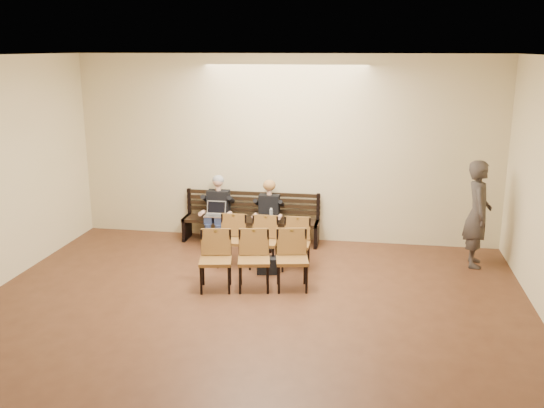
{
  "coord_description": "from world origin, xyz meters",
  "views": [
    {
      "loc": [
        1.64,
        -6.14,
        3.61
      ],
      "look_at": [
        -0.09,
        4.05,
        0.92
      ],
      "focal_mm": 40.0,
      "sensor_mm": 36.0,
      "label": 1
    }
  ],
  "objects": [
    {
      "name": "passerby",
      "position": [
        3.4,
        4.05,
        1.04
      ],
      "size": [
        0.54,
        0.79,
        2.09
      ],
      "primitive_type": "imported",
      "rotation": [
        0.0,
        0.0,
        1.52
      ],
      "color": "#38322E",
      "rests_on": "ground"
    },
    {
      "name": "ground",
      "position": [
        0.0,
        0.0,
        0.0
      ],
      "size": [
        10.0,
        10.0,
        0.0
      ],
      "primitive_type": "plane",
      "color": "brown",
      "rests_on": "ground"
    },
    {
      "name": "water_bottle",
      "position": [
        -0.14,
        4.28,
        0.56
      ],
      "size": [
        0.08,
        0.08,
        0.22
      ],
      "primitive_type": "cylinder",
      "rotation": [
        0.0,
        0.0,
        -0.2
      ],
      "color": "silver",
      "rests_on": "bench"
    },
    {
      "name": "seated_woman",
      "position": [
        -0.24,
        4.53,
        0.54
      ],
      "size": [
        0.47,
        0.65,
        1.09
      ],
      "primitive_type": null,
      "color": "black",
      "rests_on": "ground"
    },
    {
      "name": "bag",
      "position": [
        0.0,
        3.1,
        0.13
      ],
      "size": [
        0.39,
        0.3,
        0.26
      ],
      "primitive_type": "cube",
      "rotation": [
        0.0,
        0.0,
        0.18
      ],
      "color": "black",
      "rests_on": "ground"
    },
    {
      "name": "bench",
      "position": [
        -0.6,
        4.65,
        0.23
      ],
      "size": [
        2.6,
        0.9,
        0.45
      ],
      "primitive_type": "cube",
      "color": "black",
      "rests_on": "ground"
    },
    {
      "name": "chair_row_back",
      "position": [
        -0.12,
        3.34,
        0.43
      ],
      "size": [
        1.55,
        0.47,
        0.86
      ],
      "primitive_type": "cube",
      "rotation": [
        0.0,
        0.0,
        0.0
      ],
      "color": "brown",
      "rests_on": "ground"
    },
    {
      "name": "laptop",
      "position": [
        -1.21,
        4.3,
        0.58
      ],
      "size": [
        0.41,
        0.34,
        0.26
      ],
      "primitive_type": "cube",
      "rotation": [
        0.0,
        0.0,
        0.18
      ],
      "color": "silver",
      "rests_on": "bench"
    },
    {
      "name": "chair_row_front",
      "position": [
        -0.09,
        2.37,
        0.46
      ],
      "size": [
        1.71,
        0.81,
        0.92
      ],
      "primitive_type": "cube",
      "rotation": [
        0.0,
        0.0,
        0.19
      ],
      "color": "brown",
      "rests_on": "ground"
    },
    {
      "name": "seated_man",
      "position": [
        -1.22,
        4.53,
        0.61
      ],
      "size": [
        0.51,
        0.71,
        1.23
      ],
      "primitive_type": null,
      "color": "black",
      "rests_on": "ground"
    },
    {
      "name": "room_walls",
      "position": [
        0.0,
        0.79,
        2.54
      ],
      "size": [
        8.02,
        10.01,
        3.51
      ],
      "color": "beige",
      "rests_on": "ground"
    }
  ]
}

